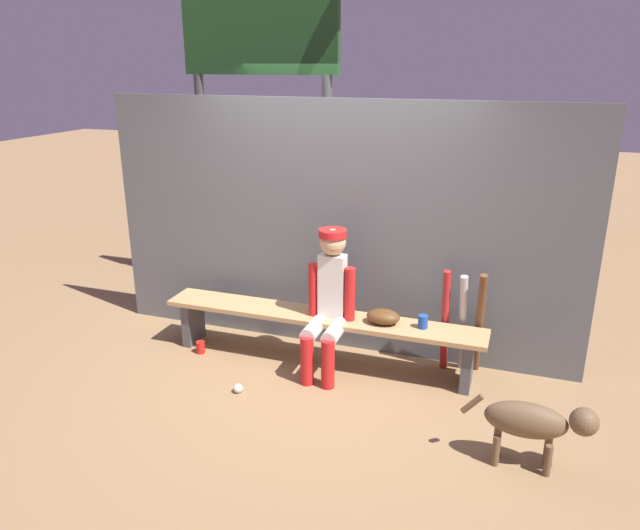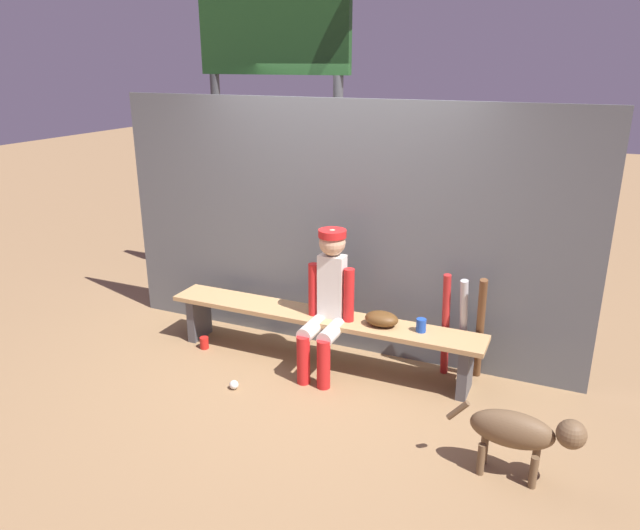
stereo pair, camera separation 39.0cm
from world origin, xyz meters
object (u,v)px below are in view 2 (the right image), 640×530
(bat_aluminum_silver, at_px, (463,328))
(dugout_bench, at_px, (320,324))
(player_seated, at_px, (327,299))
(cup_on_bench, at_px, (421,325))
(bat_wood_dark, at_px, (480,329))
(bat_aluminum_red, at_px, (446,325))
(baseball, at_px, (234,385))
(scoreboard, at_px, (279,80))
(baseball_glove, at_px, (382,319))
(cup_on_ground, at_px, (204,343))
(dog, at_px, (521,432))

(bat_aluminum_silver, bearing_deg, dugout_bench, -167.83)
(player_seated, bearing_deg, bat_aluminum_silver, 18.68)
(cup_on_bench, bearing_deg, bat_wood_dark, 26.75)
(dugout_bench, relative_size, bat_aluminum_red, 3.10)
(bat_aluminum_red, distance_m, baseball, 1.80)
(baseball, bearing_deg, bat_aluminum_silver, 30.28)
(player_seated, bearing_deg, bat_wood_dark, 15.89)
(bat_wood_dark, bearing_deg, scoreboard, 156.26)
(baseball_glove, height_order, cup_on_ground, baseball_glove)
(baseball, height_order, cup_on_bench, cup_on_bench)
(bat_wood_dark, bearing_deg, bat_aluminum_red, -178.14)
(baseball, bearing_deg, scoreboard, 105.96)
(cup_on_ground, relative_size, dog, 0.13)
(bat_wood_dark, height_order, cup_on_bench, bat_wood_dark)
(bat_wood_dark, height_order, dog, bat_wood_dark)
(bat_aluminum_silver, distance_m, cup_on_ground, 2.34)
(baseball_glove, relative_size, bat_aluminum_silver, 0.31)
(dugout_bench, bearing_deg, cup_on_ground, -170.13)
(baseball_glove, distance_m, bat_aluminum_silver, 0.68)
(dugout_bench, bearing_deg, baseball, -122.96)
(bat_aluminum_red, distance_m, dog, 1.35)
(baseball, bearing_deg, player_seated, 46.41)
(baseball_glove, distance_m, dog, 1.52)
(dugout_bench, bearing_deg, bat_aluminum_red, 12.32)
(bat_aluminum_red, height_order, cup_on_bench, bat_aluminum_red)
(baseball_glove, xyz_separation_m, bat_wood_dark, (0.76, 0.24, -0.05))
(bat_aluminum_red, relative_size, cup_on_ground, 8.28)
(baseball, xyz_separation_m, dog, (2.23, -0.20, 0.30))
(player_seated, relative_size, baseball_glove, 4.39)
(cup_on_ground, bearing_deg, player_seated, 3.93)
(dog, bearing_deg, bat_wood_dark, 112.01)
(player_seated, distance_m, bat_aluminum_silver, 1.15)
(dugout_bench, height_order, bat_wood_dark, bat_wood_dark)
(cup_on_bench, bearing_deg, bat_aluminum_silver, 38.51)
(dugout_bench, xyz_separation_m, bat_aluminum_silver, (1.18, 0.25, 0.08))
(bat_wood_dark, relative_size, cup_on_bench, 8.56)
(bat_aluminum_silver, relative_size, baseball, 12.03)
(player_seated, relative_size, bat_wood_dark, 1.31)
(cup_on_ground, bearing_deg, cup_on_bench, 6.00)
(dugout_bench, xyz_separation_m, cup_on_ground, (-1.09, -0.19, -0.31))
(dugout_bench, relative_size, baseball_glove, 10.10)
(bat_wood_dark, distance_m, cup_on_bench, 0.49)
(dugout_bench, xyz_separation_m, bat_aluminum_red, (1.04, 0.23, 0.09))
(baseball_glove, bearing_deg, bat_aluminum_red, 25.15)
(scoreboard, distance_m, dog, 4.06)
(player_seated, height_order, cup_on_bench, player_seated)
(bat_aluminum_red, xyz_separation_m, cup_on_ground, (-2.12, -0.42, -0.40))
(scoreboard, bearing_deg, cup_on_bench, -33.23)
(cup_on_ground, bearing_deg, bat_aluminum_silver, 11.07)
(dugout_bench, distance_m, cup_on_ground, 1.15)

